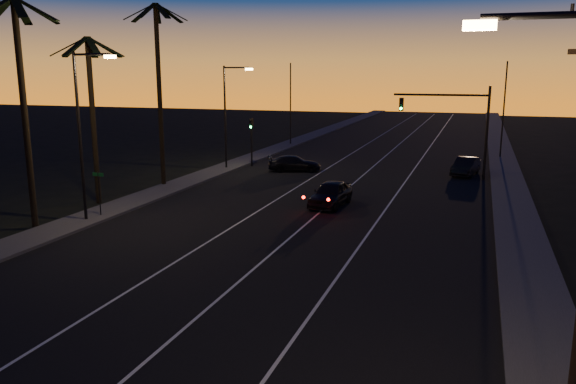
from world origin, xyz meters
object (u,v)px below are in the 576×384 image
(right_car, at_px, (466,166))
(cross_car, at_px, (294,163))
(lead_car, at_px, (331,194))
(signal_mast, at_px, (455,115))

(right_car, bearing_deg, cross_car, -169.26)
(right_car, bearing_deg, lead_car, -118.91)
(lead_car, relative_size, right_car, 1.13)
(signal_mast, bearing_deg, right_car, 55.71)
(cross_car, bearing_deg, lead_car, -61.70)
(lead_car, distance_m, right_car, 15.48)
(lead_car, relative_size, cross_car, 1.07)
(signal_mast, height_order, cross_car, signal_mast)
(signal_mast, distance_m, lead_car, 14.29)
(cross_car, bearing_deg, right_car, 10.74)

